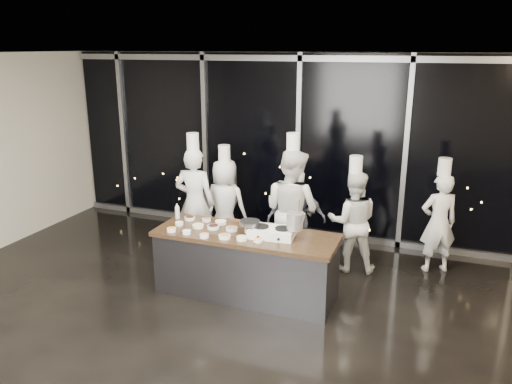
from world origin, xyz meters
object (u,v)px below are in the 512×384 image
at_px(demo_counter, 246,264).
at_px(chef_left, 225,205).
at_px(guest, 296,219).
at_px(chef_side, 439,221).
at_px(chef_center, 292,210).
at_px(chef_right, 353,221).
at_px(stock_pot, 295,221).
at_px(stove, 272,232).
at_px(frying_pan, 249,222).
at_px(chef_far_left, 195,202).

xyz_separation_m(demo_counter, chef_left, (-0.90, 1.36, 0.34)).
relative_size(guest, chef_side, 0.87).
bearing_deg(chef_center, chef_right, -140.23).
bearing_deg(chef_right, stock_pot, 53.93).
relative_size(stove, frying_pan, 1.26).
xyz_separation_m(stove, chef_right, (0.83, 1.31, -0.18)).
height_order(stock_pot, chef_far_left, chef_far_left).
distance_m(stock_pot, chef_side, 2.47).
relative_size(stock_pot, chef_right, 0.12).
relative_size(demo_counter, chef_far_left, 1.22).
bearing_deg(stock_pot, chef_center, 108.54).
bearing_deg(frying_pan, chef_center, 70.66).
distance_m(chef_center, chef_side, 2.20).
bearing_deg(frying_pan, chef_left, 120.27).
xyz_separation_m(demo_counter, frying_pan, (0.06, -0.02, 0.61)).
xyz_separation_m(chef_left, chef_side, (3.31, 0.38, -0.00)).
relative_size(stove, chef_center, 0.29).
height_order(stock_pot, chef_left, chef_left).
distance_m(stove, guest, 1.17).
height_order(chef_far_left, chef_side, chef_far_left).
height_order(stove, chef_far_left, chef_far_left).
xyz_separation_m(chef_right, chef_side, (1.20, 0.43, 0.00)).
distance_m(chef_center, guest, 0.23).
height_order(stove, chef_center, chef_center).
bearing_deg(frying_pan, chef_side, 32.17).
bearing_deg(chef_right, chef_left, -15.07).
xyz_separation_m(stove, chef_far_left, (-1.62, 0.97, -0.05)).
bearing_deg(chef_left, demo_counter, 128.54).
height_order(chef_left, guest, chef_left).
height_order(chef_far_left, guest, chef_far_left).
xyz_separation_m(stove, frying_pan, (-0.31, -0.02, 0.10)).
height_order(demo_counter, stove, stove).
bearing_deg(chef_right, chef_center, 4.31).
xyz_separation_m(frying_pan, guest, (0.32, 1.17, -0.30)).
xyz_separation_m(stock_pot, chef_right, (0.53, 1.29, -0.36)).
distance_m(chef_far_left, chef_right, 2.48).
bearing_deg(frying_pan, chef_far_left, 138.33).
bearing_deg(chef_far_left, chef_right, -176.68).
relative_size(demo_counter, chef_left, 1.38).
distance_m(chef_far_left, guest, 1.65).
relative_size(demo_counter, chef_right, 1.39).
distance_m(stock_pot, chef_far_left, 2.16).
xyz_separation_m(stock_pot, chef_left, (-1.57, 1.34, -0.36)).
bearing_deg(stove, chef_far_left, 144.45).
xyz_separation_m(chef_far_left, chef_right, (2.46, 0.34, -0.13)).
distance_m(stove, frying_pan, 0.33).
bearing_deg(frying_pan, stock_pot, -1.10).
bearing_deg(chef_right, stove, 43.93).
xyz_separation_m(guest, chef_right, (0.83, 0.16, 0.03)).
bearing_deg(frying_pan, guest, 70.16).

